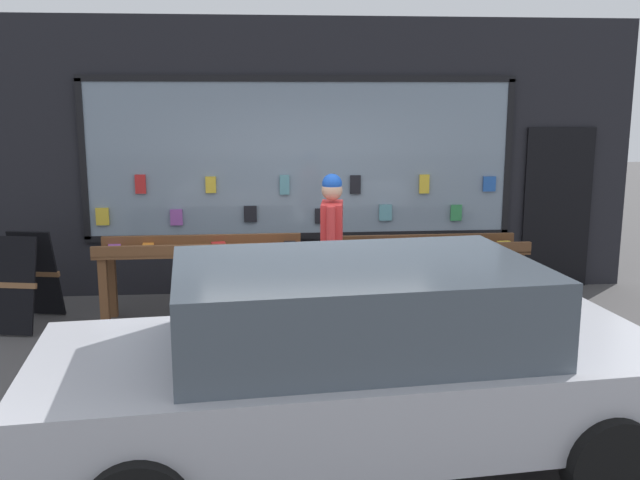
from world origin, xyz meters
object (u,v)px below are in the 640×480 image
(display_table_right, at_px, (425,255))
(sandwich_board_sign, at_px, (25,279))
(parked_car, at_px, (355,359))
(small_dog, at_px, (300,312))
(person_browsing, at_px, (332,240))
(display_table_left, at_px, (201,256))

(display_table_right, bearing_deg, sandwich_board_sign, -179.71)
(parked_car, bearing_deg, small_dog, 89.37)
(sandwich_board_sign, bearing_deg, display_table_right, 11.40)
(sandwich_board_sign, xyz_separation_m, parked_car, (3.20, -3.28, 0.22))
(display_table_right, xyz_separation_m, person_browsing, (-1.12, -0.47, 0.29))
(display_table_right, bearing_deg, parked_car, -110.81)
(display_table_right, distance_m, sandwich_board_sign, 4.46)
(sandwich_board_sign, height_order, parked_car, parked_car)
(small_dog, bearing_deg, display_table_left, 32.54)
(display_table_right, xyz_separation_m, small_dog, (-1.48, -0.73, -0.42))
(small_dog, distance_m, sandwich_board_sign, 3.07)
(parked_car, bearing_deg, sandwich_board_sign, 128.73)
(display_table_left, xyz_separation_m, person_browsing, (1.42, -0.48, 0.26))
(sandwich_board_sign, bearing_deg, display_table_left, 11.88)
(display_table_left, bearing_deg, person_browsing, -18.59)
(person_browsing, relative_size, sandwich_board_sign, 1.66)
(parked_car, bearing_deg, display_table_left, 105.71)
(person_browsing, xyz_separation_m, parked_car, (-0.13, -2.83, -0.25))
(person_browsing, bearing_deg, sandwich_board_sign, 90.39)
(display_table_left, distance_m, parked_car, 3.55)
(sandwich_board_sign, bearing_deg, parked_car, -34.59)
(display_table_left, relative_size, parked_car, 0.52)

